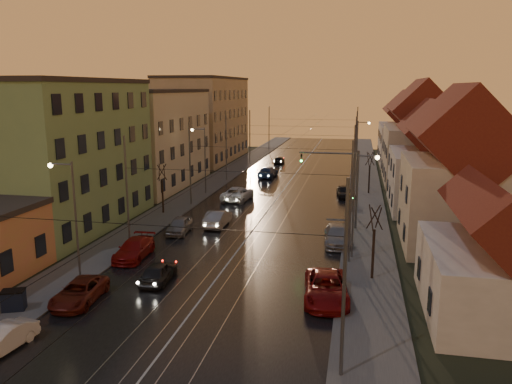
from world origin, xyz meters
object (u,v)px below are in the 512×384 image
Objects in this scene: traffic_light_mast at (346,179)px; driving_car_4 at (279,160)px; parked_left_1 at (79,292)px; street_lamp_3 at (359,143)px; driving_car_0 at (158,272)px; parked_right_0 at (326,288)px; driving_car_3 at (268,172)px; street_lamp_0 at (71,209)px; street_lamp_2 at (203,154)px; parked_left_2 at (134,249)px; parked_left_0 at (2,340)px; driving_car_2 at (238,194)px; street_lamp_1 at (358,195)px; parked_right_1 at (338,235)px; parked_left_3 at (179,225)px; dumpster at (14,301)px; driving_car_1 at (218,218)px; parked_right_2 at (344,192)px.

driving_car_4 is (-11.99, 38.04, -3.96)m from traffic_light_mast.
traffic_light_mast reaches higher than parked_left_1.
street_lamp_3 is at bearing 87.73° from traffic_light_mast.
driving_car_4 is at bearing 81.84° from parked_left_1.
parked_right_0 is at bearing 173.31° from driving_car_0.
street_lamp_3 reaches higher than driving_car_0.
parked_right_0 is (-1.69, -43.88, -4.10)m from street_lamp_3.
driving_car_3 is 42.31m from parked_right_0.
driving_car_0 is at bearing 8.70° from street_lamp_0.
street_lamp_3 is (18.21, 16.00, 0.00)m from street_lamp_2.
parked_left_2 reaches higher than driving_car_4.
parked_right_0 reaches higher than driving_car_3.
parked_left_1 is (2.12, -3.12, -4.24)m from street_lamp_0.
driving_car_4 is at bearing 93.96° from parked_left_0.
street_lamp_2 is at bearing -21.18° from driving_car_2.
parked_right_1 is (-1.50, 3.45, -4.13)m from street_lamp_1.
street_lamp_3 is at bearing -164.04° from driving_car_3.
driving_car_0 is 11.32m from parked_left_3.
parked_right_1 is at bearing 21.32° from dumpster.
parked_left_2 is 4.09× the size of dumpster.
street_lamp_0 is at bearing -156.28° from street_lamp_1.
driving_car_2 is 28.02m from parked_right_0.
street_lamp_0 reaches higher than parked_left_1.
parked_right_0 is (16.52, 0.12, -4.10)m from street_lamp_0.
parked_left_0 is at bearing -80.53° from street_lamp_0.
parked_left_0 is at bearing 80.40° from driving_car_1.
parked_left_0 is 5.93m from parked_left_1.
driving_car_3 is at bearing 82.31° from street_lamp_0.
parked_left_1 is 8.04m from parked_left_2.
parked_left_0 is at bearing 87.97° from driving_car_3.
street_lamp_1 reaches higher than parked_right_2.
street_lamp_2 is 17.29m from parked_right_2.
driving_car_2 is 28.85m from parked_left_1.
parked_left_0 is (-16.70, -53.02, -4.27)m from street_lamp_3.
driving_car_3 is 46.51m from dumpster.
street_lamp_2 is 16.92m from parked_left_3.
parked_left_1 is at bearing -55.83° from street_lamp_0.
parked_left_0 is 0.91× the size of parked_right_2.
driving_car_3 is 0.94× the size of parked_right_0.
street_lamp_3 reaches higher than dumpster.
street_lamp_1 is 48.05m from driving_car_4.
street_lamp_0 is 1.00× the size of street_lamp_1.
street_lamp_1 reaches higher than traffic_light_mast.
driving_car_0 is at bearing -141.25° from parked_right_1.
street_lamp_0 and street_lamp_1 have the same top height.
driving_car_0 is at bearing -127.45° from traffic_light_mast.
traffic_light_mast is at bearing 46.75° from parked_left_1.
parked_left_3 is (2.90, -16.14, -4.18)m from street_lamp_2.
parked_right_1 is 18.09m from parked_right_2.
street_lamp_3 is at bearing 141.62° from driving_car_4.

